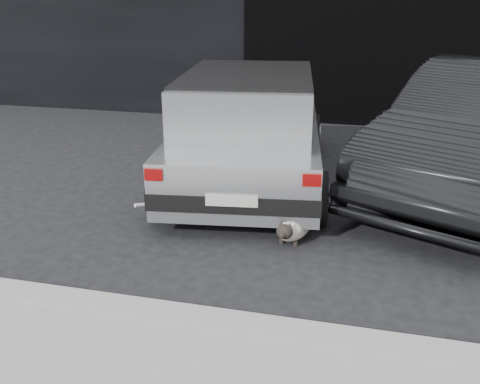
# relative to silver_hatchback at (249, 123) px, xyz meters

# --- Properties ---
(ground) EXTENTS (80.00, 80.00, 0.00)m
(ground) POSITION_rel_silver_hatchback_xyz_m (0.13, -0.56, -0.75)
(ground) COLOR black
(ground) RESTS_ON ground
(garage_opening) EXTENTS (4.00, 0.10, 2.60)m
(garage_opening) POSITION_rel_silver_hatchback_xyz_m (1.13, 3.43, 0.55)
(garage_opening) COLOR black
(garage_opening) RESTS_ON ground
(curb) EXTENTS (18.00, 0.25, 0.12)m
(curb) POSITION_rel_silver_hatchback_xyz_m (1.13, -3.16, -0.69)
(curb) COLOR gray
(curb) RESTS_ON ground
(silver_hatchback) EXTENTS (2.24, 3.94, 1.38)m
(silver_hatchback) POSITION_rel_silver_hatchback_xyz_m (0.00, 0.00, 0.00)
(silver_hatchback) COLOR #BBBEC1
(silver_hatchback) RESTS_ON ground
(cat_siamese) EXTENTS (0.38, 0.83, 0.29)m
(cat_siamese) POSITION_rel_silver_hatchback_xyz_m (0.80, -1.55, -0.62)
(cat_siamese) COLOR beige
(cat_siamese) RESTS_ON ground
(cat_white) EXTENTS (0.77, 0.58, 0.41)m
(cat_white) POSITION_rel_silver_hatchback_xyz_m (-0.47, -1.15, -0.55)
(cat_white) COLOR silver
(cat_white) RESTS_ON ground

